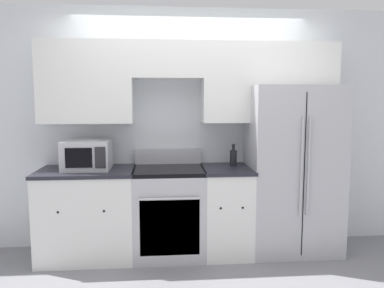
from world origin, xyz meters
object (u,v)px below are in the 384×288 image
(oven_range, at_px, (169,211))
(microwave, at_px, (87,155))
(refrigerator, at_px, (290,168))
(bottle, at_px, (233,157))

(oven_range, xyz_separation_m, microwave, (-0.82, 0.03, 0.60))
(refrigerator, relative_size, microwave, 3.81)
(oven_range, distance_m, refrigerator, 1.38)
(oven_range, relative_size, bottle, 4.65)
(oven_range, height_order, refrigerator, refrigerator)
(refrigerator, distance_m, bottle, 0.63)
(oven_range, xyz_separation_m, refrigerator, (1.31, 0.08, 0.42))
(oven_range, xyz_separation_m, bottle, (0.69, 0.10, 0.54))
(refrigerator, bearing_deg, bottle, 177.57)
(oven_range, bearing_deg, refrigerator, 3.38)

